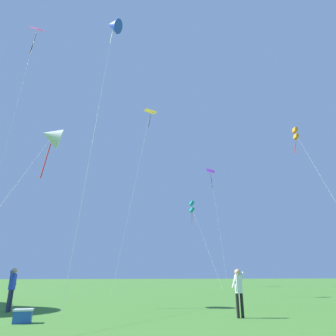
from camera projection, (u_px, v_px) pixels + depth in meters
name	position (u px, v px, depth m)	size (l,w,h in m)	color
kite_yellow_diamond	(149.00, 119.00, 34.81)	(4.56, 5.13, 20.06)	yellow
kite_white_distant	(52.00, 136.00, 18.25)	(1.46, 11.99, 10.08)	white
kite_pink_low	(34.00, 40.00, 31.00)	(1.70, 5.25, 26.18)	pink
kite_purple_streamer	(211.00, 176.00, 55.05)	(2.21, 7.79, 20.13)	purple
kite_orange_box	(296.00, 134.00, 37.18)	(3.74, 11.46, 18.64)	orange
kite_blue_delta	(113.00, 26.00, 26.43)	(2.41, 8.29, 22.67)	blue
kite_teal_box	(192.00, 207.00, 51.28)	(0.82, 10.74, 13.47)	teal
person_with_spool	(239.00, 288.00, 11.78)	(0.56, 0.24, 1.74)	black
person_in_blue_jacket	(12.00, 285.00, 13.72)	(0.28, 0.58, 1.83)	#2D3351
picnic_cooler	(23.00, 316.00, 10.22)	(0.60, 0.40, 0.44)	#2351B2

